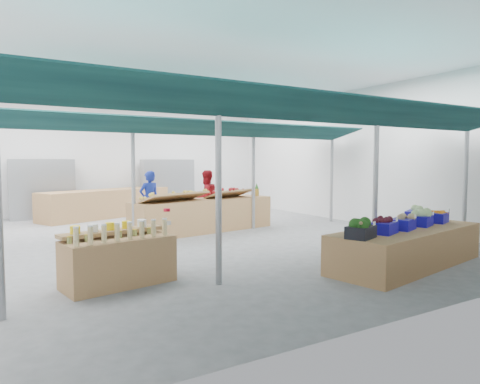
{
  "coord_description": "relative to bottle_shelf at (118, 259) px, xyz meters",
  "views": [
    {
      "loc": [
        -4.09,
        -9.88,
        1.92
      ],
      "look_at": [
        0.81,
        -1.6,
        1.25
      ],
      "focal_mm": 32.0,
      "sensor_mm": 36.0,
      "label": 1
    }
  ],
  "objects": [
    {
      "name": "awnings",
      "position": [
        3.13,
        1.46,
        2.37
      ],
      "size": [
        9.5,
        7.08,
        0.3
      ],
      "color": "black",
      "rests_on": "pole_grid"
    },
    {
      "name": "crate_stack",
      "position": [
        5.63,
        -1.24,
        -0.09
      ],
      "size": [
        0.64,
        0.54,
        0.64
      ],
      "primitive_type": "cube",
      "rotation": [
        0.0,
        0.0,
        0.37
      ],
      "color": "#140D96",
      "rests_on": "floor"
    },
    {
      "name": "pole_ribbon",
      "position": [
        0.93,
        0.27,
        0.67
      ],
      "size": [
        0.12,
        0.12,
        0.28
      ],
      "color": "#B30B22",
      "rests_on": "pole_grid"
    },
    {
      "name": "crate_cabbage",
      "position": [
        5.44,
        -1.42,
        0.45
      ],
      "size": [
        0.59,
        0.51,
        0.35
      ],
      "rotation": [
        0.0,
        0.0,
        0.37
      ],
      "color": "#140D96",
      "rests_on": "veg_counter"
    },
    {
      "name": "crate_celeriac",
      "position": [
        4.75,
        -1.55,
        0.43
      ],
      "size": [
        0.59,
        0.51,
        0.31
      ],
      "rotation": [
        0.0,
        0.0,
        0.37
      ],
      "color": "#140D96",
      "rests_on": "veg_counter"
    },
    {
      "name": "crate_extra",
      "position": [
        6.04,
        -0.85,
        0.44
      ],
      "size": [
        0.6,
        0.53,
        0.32
      ],
      "rotation": [
        0.0,
        0.0,
        0.46
      ],
      "color": "#140D96",
      "rests_on": "veg_counter"
    },
    {
      "name": "far_counter",
      "position": [
        2.15,
        8.63,
        0.07
      ],
      "size": [
        5.37,
        3.07,
        0.97
      ],
      "primitive_type": "cube",
      "rotation": [
        0.0,
        0.0,
        0.4
      ],
      "color": "#986742",
      "rests_on": "floor"
    },
    {
      "name": "fruit_counter",
      "position": [
        3.44,
        3.99,
        0.04
      ],
      "size": [
        4.3,
        1.71,
        0.9
      ],
      "primitive_type": "cube",
      "rotation": [
        0.0,
        0.0,
        0.18
      ],
      "color": "#986742",
      "rests_on": "floor"
    },
    {
      "name": "sparrow",
      "position": [
        3.29,
        -1.95,
        0.54
      ],
      "size": [
        0.12,
        0.09,
        0.11
      ],
      "rotation": [
        0.0,
        0.0,
        0.37
      ],
      "color": "brown",
      "rests_on": "crate_broccoli"
    },
    {
      "name": "vendor_left",
      "position": [
        2.24,
        5.09,
        0.43
      ],
      "size": [
        0.67,
        0.5,
        1.68
      ],
      "primitive_type": "imported",
      "rotation": [
        0.0,
        0.0,
        3.32
      ],
      "color": "navy",
      "rests_on": "floor"
    },
    {
      "name": "crate_beets",
      "position": [
        4.12,
        -1.67,
        0.42
      ],
      "size": [
        0.59,
        0.51,
        0.29
      ],
      "rotation": [
        0.0,
        0.0,
        0.37
      ],
      "color": "#140D96",
      "rests_on": "veg_counter"
    },
    {
      "name": "apple_heap_red",
      "position": [
        4.29,
        4.04,
        0.65
      ],
      "size": [
        1.65,
        1.17,
        0.27
      ],
      "rotation": [
        0.0,
        0.0,
        0.35
      ],
      "color": "#997247",
      "rests_on": "fruit_counter"
    },
    {
      "name": "pineapple",
      "position": [
        5.32,
        4.22,
        0.67
      ],
      "size": [
        0.14,
        0.14,
        0.39
      ],
      "rotation": [
        0.0,
        0.0,
        0.35
      ],
      "color": "#8C6019",
      "rests_on": "fruit_counter"
    },
    {
      "name": "crate_carrots",
      "position": [
        6.13,
        -1.29,
        0.4
      ],
      "size": [
        0.59,
        0.51,
        0.29
      ],
      "rotation": [
        0.0,
        0.0,
        0.37
      ],
      "color": "#140D96",
      "rests_on": "veg_counter"
    },
    {
      "name": "vendor_right",
      "position": [
        4.04,
        5.09,
        0.43
      ],
      "size": [
        0.91,
        0.77,
        1.68
      ],
      "primitive_type": "imported",
      "rotation": [
        0.0,
        0.0,
        3.32
      ],
      "color": "maroon",
      "rests_on": "floor"
    },
    {
      "name": "floor",
      "position": [
        2.38,
        3.21,
        -0.41
      ],
      "size": [
        13.0,
        13.0,
        0.0
      ],
      "primitive_type": "plane",
      "color": "#5F5F61",
      "rests_on": "ground"
    },
    {
      "name": "pole_grid",
      "position": [
        3.13,
        1.46,
        1.4
      ],
      "size": [
        10.0,
        4.6,
        3.0
      ],
      "color": "gray",
      "rests_on": "floor"
    },
    {
      "name": "apple_heap_yellow",
      "position": [
        2.47,
        3.72,
        0.65
      ],
      "size": [
        2.02,
        1.31,
        0.27
      ],
      "rotation": [
        0.0,
        0.0,
        0.35
      ],
      "color": "#997247",
      "rests_on": "fruit_counter"
    },
    {
      "name": "hall",
      "position": [
        2.38,
        4.65,
        2.23
      ],
      "size": [
        13.0,
        13.0,
        13.0
      ],
      "color": "silver",
      "rests_on": "ground"
    },
    {
      "name": "veg_counter",
      "position": [
        4.95,
        -1.51,
        -0.06
      ],
      "size": [
        3.75,
        1.84,
        0.7
      ],
      "primitive_type": "cube",
      "rotation": [
        0.0,
        0.0,
        0.19
      ],
      "color": "#986742",
      "rests_on": "floor"
    },
    {
      "name": "back_shelving_right",
      "position": [
        4.38,
        9.21,
        0.59
      ],
      "size": [
        2.0,
        0.5,
        2.0
      ],
      "primitive_type": "cube",
      "color": "#B23F33",
      "rests_on": "floor"
    },
    {
      "name": "crate_broccoli",
      "position": [
        3.43,
        -1.8,
        0.45
      ],
      "size": [
        0.59,
        0.51,
        0.35
      ],
      "rotation": [
        0.0,
        0.0,
        0.37
      ],
      "color": "black",
      "rests_on": "veg_counter"
    },
    {
      "name": "bottle_shelf",
      "position": [
        0.0,
        0.0,
        0.0
      ],
      "size": [
        1.77,
        1.28,
        1.02
      ],
      "rotation": [
        0.0,
        0.0,
        0.17
      ],
      "color": "#986742",
      "rests_on": "floor"
    },
    {
      "name": "back_shelving_left",
      "position": [
        -0.12,
        9.21,
        0.59
      ],
      "size": [
        2.0,
        0.5,
        2.0
      ],
      "primitive_type": "cube",
      "color": "#B23F33",
      "rests_on": "floor"
    }
  ]
}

